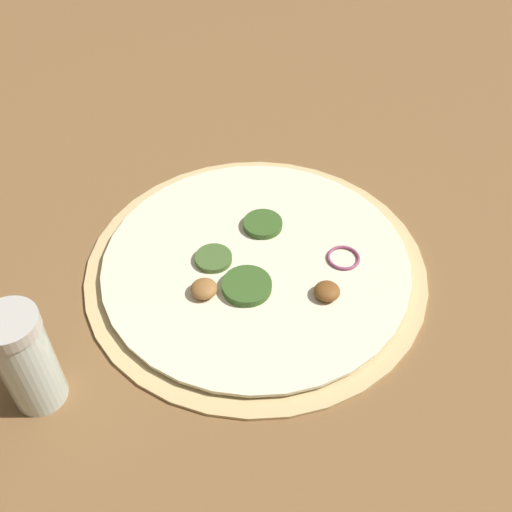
{
  "coord_description": "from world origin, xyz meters",
  "views": [
    {
      "loc": [
        0.22,
        0.36,
        0.46
      ],
      "look_at": [
        0.0,
        0.0,
        0.02
      ],
      "focal_mm": 42.0,
      "sensor_mm": 36.0,
      "label": 1
    }
  ],
  "objects": [
    {
      "name": "spice_jar",
      "position": [
        0.24,
        0.03,
        0.05
      ],
      "size": [
        0.05,
        0.05,
        0.1
      ],
      "color": "silver",
      "rests_on": "ground_plane"
    },
    {
      "name": "pizza",
      "position": [
        0.0,
        0.0,
        0.01
      ],
      "size": [
        0.35,
        0.35,
        0.02
      ],
      "color": "#D6B77A",
      "rests_on": "ground_plane"
    },
    {
      "name": "ground_plane",
      "position": [
        0.0,
        0.0,
        0.0
      ],
      "size": [
        3.0,
        3.0,
        0.0
      ],
      "primitive_type": "plane",
      "color": "brown"
    }
  ]
}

